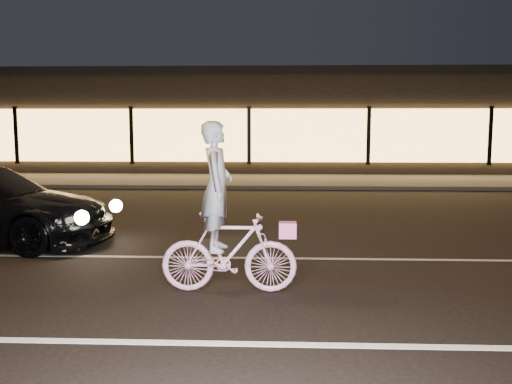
{
  "coord_description": "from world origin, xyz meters",
  "views": [
    {
      "loc": [
        1.18,
        -6.83,
        2.18
      ],
      "look_at": [
        0.87,
        0.6,
        1.24
      ],
      "focal_mm": 40.0,
      "sensor_mm": 36.0,
      "label": 1
    }
  ],
  "objects": [
    {
      "name": "storefront",
      "position": [
        0.0,
        18.97,
        2.15
      ],
      "size": [
        25.4,
        8.42,
        4.2
      ],
      "color": "black",
      "rests_on": "ground"
    },
    {
      "name": "lane_stripe_near",
      "position": [
        0.0,
        -1.5,
        0.0
      ],
      "size": [
        60.0,
        0.12,
        0.01
      ],
      "primitive_type": "cube",
      "color": "silver",
      "rests_on": "ground"
    },
    {
      "name": "ground",
      "position": [
        0.0,
        0.0,
        0.0
      ],
      "size": [
        90.0,
        90.0,
        0.0
      ],
      "primitive_type": "plane",
      "color": "black",
      "rests_on": "ground"
    },
    {
      "name": "cyclist",
      "position": [
        0.5,
        0.2,
        0.77
      ],
      "size": [
        1.72,
        0.59,
        2.17
      ],
      "rotation": [
        0.0,
        0.0,
        1.57
      ],
      "color": "#D74496",
      "rests_on": "ground"
    },
    {
      "name": "sidewalk",
      "position": [
        0.0,
        13.0,
        0.06
      ],
      "size": [
        30.0,
        4.0,
        0.12
      ],
      "primitive_type": "cube",
      "color": "#383533",
      "rests_on": "ground"
    },
    {
      "name": "lane_stripe_far",
      "position": [
        0.0,
        2.0,
        0.0
      ],
      "size": [
        60.0,
        0.1,
        0.01
      ],
      "primitive_type": "cube",
      "color": "gray",
      "rests_on": "ground"
    }
  ]
}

